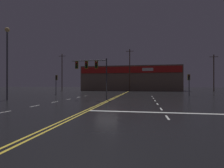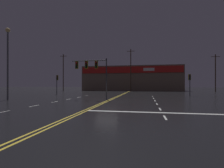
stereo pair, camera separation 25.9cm
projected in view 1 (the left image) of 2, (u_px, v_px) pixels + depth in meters
name	position (u px, v px, depth m)	size (l,w,h in m)	color
ground_plane	(107.00, 101.00, 20.06)	(200.00, 200.00, 0.00)	black
road_markings	(115.00, 103.00, 18.41)	(16.36, 60.00, 0.01)	gold
traffic_signal_median	(91.00, 67.00, 22.65)	(4.76, 0.36, 5.30)	#38383D
traffic_signal_corner_northeast	(189.00, 80.00, 29.27)	(0.42, 0.36, 3.66)	#38383D
traffic_signal_corner_northwest	(56.00, 80.00, 34.03)	(0.42, 0.36, 3.77)	#38383D
streetlight_near_right	(7.00, 53.00, 21.89)	(0.56, 0.56, 9.10)	#59595E
building_backdrop	(131.00, 79.00, 57.72)	(31.06, 10.23, 7.76)	#7A6651
utility_pole_row	(128.00, 71.00, 50.67)	(45.71, 0.26, 12.19)	#4C3828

